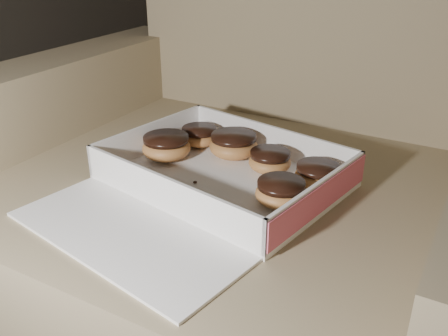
% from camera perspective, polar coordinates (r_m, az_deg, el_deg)
% --- Properties ---
extents(armchair, '(1.00, 0.84, 1.04)m').
position_cam_1_polar(armchair, '(1.02, 2.48, -6.11)').
color(armchair, '#8E775B').
rests_on(armchair, floor).
extents(bakery_box, '(0.45, 0.50, 0.06)m').
position_cam_1_polar(bakery_box, '(0.83, -1.60, -1.90)').
color(bakery_box, white).
rests_on(bakery_box, armchair).
extents(donut_a, '(0.07, 0.07, 0.04)m').
position_cam_1_polar(donut_a, '(0.99, -2.83, 3.71)').
color(donut_a, '#CC8447').
rests_on(donut_a, bakery_box).
extents(donut_b, '(0.08, 0.08, 0.04)m').
position_cam_1_polar(donut_b, '(0.84, 10.66, -0.79)').
color(donut_b, '#CC8447').
rests_on(donut_b, bakery_box).
extents(donut_c, '(0.08, 0.08, 0.04)m').
position_cam_1_polar(donut_c, '(0.88, 5.27, 0.85)').
color(donut_c, '#CC8447').
rests_on(donut_c, bakery_box).
extents(donut_d, '(0.09, 0.09, 0.05)m').
position_cam_1_polar(donut_d, '(0.94, 1.09, 2.67)').
color(donut_d, '#CC8447').
rests_on(donut_d, bakery_box).
extents(donut_e, '(0.08, 0.08, 0.04)m').
position_cam_1_polar(donut_e, '(0.78, 6.51, -2.76)').
color(donut_e, '#CC8447').
rests_on(donut_e, bakery_box).
extents(donut_f, '(0.09, 0.09, 0.05)m').
position_cam_1_polar(donut_f, '(0.93, -6.60, 2.45)').
color(donut_f, '#CC8447').
rests_on(donut_f, bakery_box).
extents(crumb_a, '(0.01, 0.01, 0.00)m').
position_cam_1_polar(crumb_a, '(0.79, -6.17, -3.73)').
color(crumb_a, black).
rests_on(crumb_a, bakery_box).
extents(crumb_b, '(0.01, 0.01, 0.00)m').
position_cam_1_polar(crumb_b, '(0.82, -5.47, -2.59)').
color(crumb_b, black).
rests_on(crumb_b, bakery_box).
extents(crumb_c, '(0.01, 0.01, 0.00)m').
position_cam_1_polar(crumb_c, '(0.83, -4.65, -2.46)').
color(crumb_c, black).
rests_on(crumb_c, bakery_box).
extents(crumb_d, '(0.01, 0.01, 0.00)m').
position_cam_1_polar(crumb_d, '(0.71, 5.43, -7.73)').
color(crumb_d, black).
rests_on(crumb_d, bakery_box).
extents(crumb_e, '(0.01, 0.01, 0.00)m').
position_cam_1_polar(crumb_e, '(0.85, -3.33, -1.63)').
color(crumb_e, black).
rests_on(crumb_e, bakery_box).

